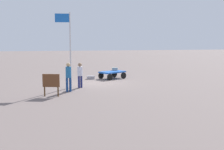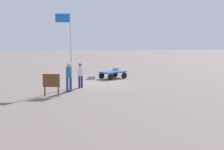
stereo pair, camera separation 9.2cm
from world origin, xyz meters
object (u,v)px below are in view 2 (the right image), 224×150
object	(u,v)px
suitcase_olive	(115,69)
worker_lead	(69,75)
luggage_cart	(113,73)
suitcase_dark	(91,77)
signboard	(51,82)
flagpole	(69,43)
worker_trailing	(80,73)

from	to	relation	value
suitcase_olive	worker_lead	bearing A→B (deg)	53.82
luggage_cart	worker_lead	xyz separation A→B (m)	(3.78, 5.04, 0.60)
luggage_cart	suitcase_dark	size ratio (longest dim) A/B	3.67
suitcase_olive	worker_lead	world-z (taller)	worker_lead
luggage_cart	signboard	xyz separation A→B (m)	(4.81, 6.27, 0.37)
signboard	suitcase_dark	bearing A→B (deg)	-115.61
suitcase_olive	flagpole	distance (m)	6.25
worker_lead	signboard	distance (m)	1.62
worker_trailing	signboard	size ratio (longest dim) A/B	1.30
signboard	worker_lead	bearing A→B (deg)	-130.01
suitcase_olive	flagpole	xyz separation A→B (m)	(4.04, 4.21, 2.23)
worker_lead	signboard	world-z (taller)	worker_lead
suitcase_olive	signboard	xyz separation A→B (m)	(5.19, 6.91, 0.10)
suitcase_olive	flagpole	size ratio (longest dim) A/B	0.10
worker_trailing	luggage_cart	bearing A→B (deg)	-128.14
flagpole	signboard	distance (m)	3.63
worker_lead	signboard	bearing A→B (deg)	49.99
suitcase_dark	worker_lead	size ratio (longest dim) A/B	0.36
suitcase_dark	worker_lead	world-z (taller)	worker_lead
flagpole	signboard	size ratio (longest dim) A/B	3.89
suitcase_olive	worker_lead	xyz separation A→B (m)	(4.15, 5.68, 0.33)
signboard	luggage_cart	bearing A→B (deg)	-127.51
suitcase_olive	worker_trailing	size ratio (longest dim) A/B	0.30
suitcase_olive	suitcase_dark	xyz separation A→B (m)	(2.12, 0.52, -0.59)
suitcase_dark	signboard	world-z (taller)	signboard
worker_lead	flagpole	bearing A→B (deg)	-94.43
suitcase_olive	worker_lead	distance (m)	7.05
suitcase_dark	worker_trailing	bearing A→B (deg)	72.70
luggage_cart	signboard	bearing A→B (deg)	52.49
signboard	flagpole	bearing A→B (deg)	-112.99
luggage_cart	suitcase_dark	world-z (taller)	luggage_cart
flagpole	worker_trailing	bearing A→B (deg)	164.46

